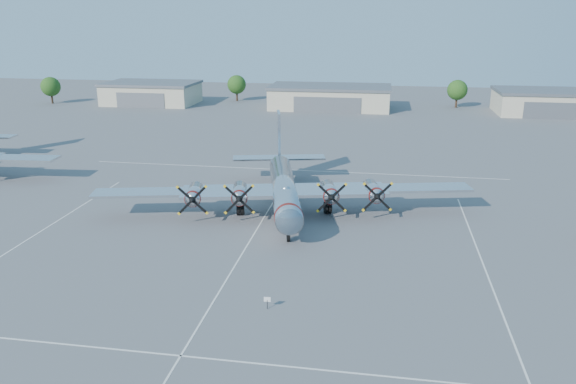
% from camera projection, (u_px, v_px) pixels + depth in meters
% --- Properties ---
extents(ground, '(260.00, 260.00, 0.00)m').
position_uv_depth(ground, '(254.00, 233.00, 57.62)').
color(ground, '#59595B').
rests_on(ground, ground).
extents(parking_lines, '(60.00, 50.08, 0.01)m').
position_uv_depth(parking_lines, '(251.00, 240.00, 55.98)').
color(parking_lines, silver).
rests_on(parking_lines, ground).
extents(hangar_west, '(22.60, 14.60, 5.40)m').
position_uv_depth(hangar_west, '(152.00, 93.00, 140.94)').
color(hangar_west, '#BEB297').
rests_on(hangar_west, ground).
extents(hangar_center, '(28.60, 14.60, 5.40)m').
position_uv_depth(hangar_center, '(330.00, 97.00, 133.88)').
color(hangar_center, '#BEB297').
rests_on(hangar_center, ground).
extents(hangar_east, '(20.60, 14.60, 5.40)m').
position_uv_depth(hangar_east, '(542.00, 102.00, 126.34)').
color(hangar_east, '#BEB297').
rests_on(hangar_east, ground).
extents(tree_far_west, '(4.80, 4.80, 6.64)m').
position_uv_depth(tree_far_west, '(51.00, 87.00, 140.69)').
color(tree_far_west, '#382619').
rests_on(tree_far_west, ground).
extents(tree_west, '(4.80, 4.80, 6.64)m').
position_uv_depth(tree_west, '(237.00, 85.00, 144.91)').
color(tree_west, '#382619').
rests_on(tree_west, ground).
extents(tree_east, '(4.80, 4.80, 6.64)m').
position_uv_depth(tree_east, '(457.00, 90.00, 134.39)').
color(tree_east, '#382619').
rests_on(tree_east, ground).
extents(main_bomber_b29, '(47.10, 37.14, 9.25)m').
position_uv_depth(main_bomber_b29, '(283.00, 209.00, 64.97)').
color(main_bomber_b29, silver).
rests_on(main_bomber_b29, ground).
extents(info_placard, '(0.53, 0.06, 1.00)m').
position_uv_depth(info_placard, '(267.00, 301.00, 42.63)').
color(info_placard, black).
rests_on(info_placard, ground).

